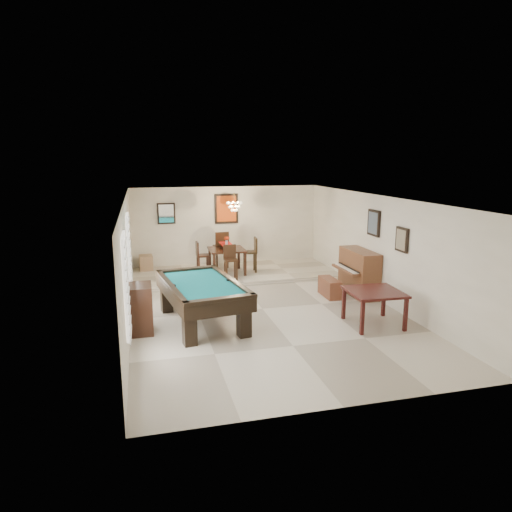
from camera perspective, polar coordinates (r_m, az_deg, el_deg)
name	(u,v)px	position (r m, az deg, el deg)	size (l,w,h in m)	color
ground_plane	(262,309)	(10.84, 0.79, -6.66)	(6.00, 9.00, 0.02)	beige
wall_back	(226,227)	(14.82, -3.72, 3.64)	(6.00, 0.04, 2.60)	silver
wall_front	(348,321)	(6.41, 11.39, -8.00)	(6.00, 0.04, 2.60)	silver
wall_left	(127,262)	(10.15, -15.78, -0.74)	(0.04, 9.00, 2.60)	silver
wall_right	(380,249)	(11.62, 15.24, 0.89)	(0.04, 9.00, 2.60)	silver
ceiling	(263,198)	(10.30, 0.83, 7.23)	(6.00, 9.00, 0.04)	white
dining_step	(235,273)	(13.86, -2.70, -2.18)	(6.00, 2.50, 0.12)	beige
window_left_front	(126,284)	(7.99, -15.94, -3.44)	(0.06, 1.00, 1.70)	white
window_left_rear	(129,252)	(10.72, -15.58, 0.49)	(0.06, 1.00, 1.70)	white
pool_table	(202,303)	(9.87, -6.74, -5.90)	(1.43, 2.65, 0.88)	black
square_table	(374,308)	(10.03, 14.48, -6.29)	(1.09, 1.09, 0.75)	black
upright_piano	(354,273)	(12.02, 12.15, -2.07)	(0.79, 1.41, 1.18)	brown
piano_bench	(330,287)	(11.87, 9.18, -3.91)	(0.32, 0.83, 0.46)	brown
apothecary_chest	(141,309)	(9.57, -14.15, -6.41)	(0.44, 0.66, 1.00)	black
dining_table	(227,259)	(13.57, -3.65, -0.37)	(1.04, 1.04, 0.86)	black
flower_vase	(227,240)	(13.46, -3.69, 1.97)	(0.16, 0.16, 0.27)	#AD2E0E
dining_chair_south	(231,263)	(12.84, -3.18, -0.83)	(0.36, 0.36, 0.97)	black
dining_chair_north	(221,249)	(14.28, -4.42, 0.85)	(0.43, 0.43, 1.15)	black
dining_chair_west	(203,258)	(13.48, -6.64, -0.25)	(0.36, 0.36, 0.98)	black
dining_chair_east	(250,255)	(13.69, -0.76, 0.16)	(0.39, 0.39, 1.04)	black
corner_bench	(146,263)	(14.40, -13.58, -0.80)	(0.39, 0.49, 0.44)	#A07A57
chandelier	(234,203)	(13.44, -2.75, 6.65)	(0.44, 0.44, 0.60)	#FFE5B2
back_painting	(226,209)	(14.70, -3.72, 5.93)	(0.75, 0.06, 0.95)	#D84C14
back_mirror	(166,213)	(14.49, -11.16, 5.24)	(0.55, 0.06, 0.65)	white
right_picture_upper	(374,223)	(11.76, 14.52, 4.02)	(0.06, 0.55, 0.65)	slate
right_picture_lower	(402,240)	(10.69, 17.79, 1.96)	(0.06, 0.45, 0.55)	gray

